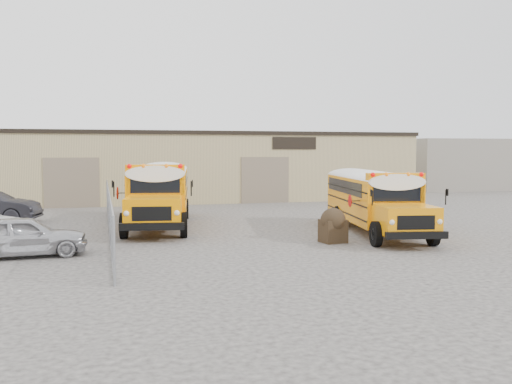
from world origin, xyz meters
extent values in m
plane|color=#322F2E|center=(0.00, 0.00, 0.00)|extent=(120.00, 120.00, 0.00)
cube|color=tan|center=(0.00, 20.00, 2.25)|extent=(30.00, 10.00, 4.50)
cube|color=black|center=(0.00, 20.00, 4.55)|extent=(30.20, 10.20, 0.25)
cube|color=black|center=(6.00, 14.98, 3.90)|extent=(3.00, 0.08, 0.80)
cube|color=#776854|center=(-8.00, 14.98, 1.50)|extent=(3.20, 0.08, 3.00)
cube|color=#776854|center=(4.00, 14.98, 1.50)|extent=(3.20, 0.08, 3.00)
cylinder|color=gray|center=(-6.00, -6.00, 0.90)|extent=(0.07, 0.07, 1.80)
cylinder|color=gray|center=(-6.00, -3.00, 0.90)|extent=(0.07, 0.07, 1.80)
cylinder|color=gray|center=(-6.00, 0.00, 0.90)|extent=(0.07, 0.07, 1.80)
cylinder|color=gray|center=(-6.00, 3.00, 0.90)|extent=(0.07, 0.07, 1.80)
cylinder|color=gray|center=(-6.00, 6.00, 0.90)|extent=(0.07, 0.07, 1.80)
cylinder|color=gray|center=(-6.00, 9.00, 0.90)|extent=(0.07, 0.07, 1.80)
cylinder|color=gray|center=(-6.00, 12.00, 0.90)|extent=(0.07, 0.07, 1.80)
cylinder|color=gray|center=(-6.00, 3.00, 1.78)|extent=(0.05, 18.00, 0.05)
cylinder|color=gray|center=(-6.00, 3.00, 0.05)|extent=(0.05, 18.00, 0.05)
cube|color=gray|center=(-6.00, 3.00, 0.90)|extent=(0.02, 18.00, 1.70)
cube|color=gray|center=(24.00, 24.00, 2.20)|extent=(10.00, 8.00, 4.40)
cube|color=#FF9200|center=(-2.72, 12.15, 1.50)|extent=(3.53, 7.67, 1.99)
cube|color=#FF9200|center=(-3.45, 7.44, 1.06)|extent=(2.44, 2.44, 1.12)
cube|color=black|center=(-3.28, 8.52, 2.06)|extent=(1.98, 0.36, 0.73)
cube|color=white|center=(-2.72, 12.15, 2.64)|extent=(3.55, 7.75, 0.39)
cube|color=#FF9200|center=(-3.25, 8.74, 2.67)|extent=(2.43, 0.85, 0.35)
sphere|color=#E50705|center=(-4.29, 8.67, 2.79)|extent=(0.19, 0.19, 0.19)
sphere|color=#E50705|center=(-2.27, 8.36, 2.79)|extent=(0.19, 0.19, 0.19)
sphere|color=orange|center=(-3.73, 8.59, 2.79)|extent=(0.19, 0.19, 0.19)
sphere|color=orange|center=(-2.83, 8.45, 2.79)|extent=(0.19, 0.19, 0.19)
cube|color=black|center=(-3.62, 6.31, 0.62)|extent=(2.39, 0.58, 0.27)
cube|color=black|center=(-2.14, 15.85, 0.62)|extent=(2.38, 0.56, 0.27)
cube|color=black|center=(-2.72, 12.15, 1.43)|extent=(3.55, 7.53, 0.06)
cube|color=black|center=(-2.67, 12.44, 2.06)|extent=(3.38, 6.52, 0.60)
cylinder|color=black|center=(-4.57, 7.73, 0.51)|extent=(0.42, 1.04, 1.01)
cylinder|color=black|center=(-2.29, 7.37, 0.51)|extent=(0.42, 1.04, 1.01)
cylinder|color=black|center=(-3.63, 13.79, 0.51)|extent=(0.42, 1.04, 1.01)
cylinder|color=black|center=(-1.35, 13.43, 0.51)|extent=(0.42, 1.04, 1.01)
cylinder|color=#BF0505|center=(-4.74, 9.90, 1.62)|extent=(0.11, 0.54, 0.54)
cube|color=orange|center=(5.76, 6.90, 1.36)|extent=(3.30, 6.98, 1.81)
cube|color=orange|center=(5.04, 2.64, 0.97)|extent=(2.24, 2.24, 1.01)
cube|color=black|center=(5.20, 3.61, 1.87)|extent=(1.79, 0.36, 0.66)
cube|color=white|center=(5.76, 6.90, 2.40)|extent=(3.31, 7.05, 0.35)
cube|color=orange|center=(5.24, 3.81, 2.43)|extent=(2.20, 0.80, 0.32)
sphere|color=#E50705|center=(4.29, 3.77, 2.53)|extent=(0.18, 0.18, 0.18)
sphere|color=#E50705|center=(6.11, 3.45, 2.53)|extent=(0.18, 0.18, 0.18)
sphere|color=orange|center=(4.79, 3.68, 2.53)|extent=(0.18, 0.18, 0.18)
sphere|color=orange|center=(5.61, 3.54, 2.53)|extent=(0.18, 0.18, 0.18)
cube|color=black|center=(4.86, 1.61, 0.56)|extent=(2.16, 0.56, 0.25)
cube|color=black|center=(6.34, 10.25, 0.56)|extent=(2.16, 0.54, 0.25)
cube|color=black|center=(5.76, 6.90, 1.30)|extent=(3.32, 6.85, 0.05)
cube|color=black|center=(5.81, 7.16, 1.87)|extent=(3.15, 5.94, 0.55)
cylinder|color=black|center=(4.02, 2.91, 0.46)|extent=(0.40, 0.95, 0.92)
cylinder|color=black|center=(6.09, 2.55, 0.46)|extent=(0.40, 0.95, 0.92)
cylinder|color=black|center=(4.95, 8.39, 0.46)|extent=(0.40, 0.95, 0.92)
cylinder|color=black|center=(7.02, 8.04, 0.46)|extent=(0.40, 0.95, 0.92)
cylinder|color=#BF0505|center=(3.90, 4.89, 1.47)|extent=(0.11, 0.49, 0.49)
cube|color=black|center=(2.01, -1.05, 0.43)|extent=(0.96, 0.89, 0.86)
sphere|color=black|center=(2.01, -1.05, 0.82)|extent=(0.95, 0.95, 0.95)
imported|color=#B4B5B9|center=(-8.73, -1.08, 0.67)|extent=(4.06, 1.93, 1.34)
camera|label=1|loc=(-6.26, -20.59, 3.43)|focal=40.00mm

